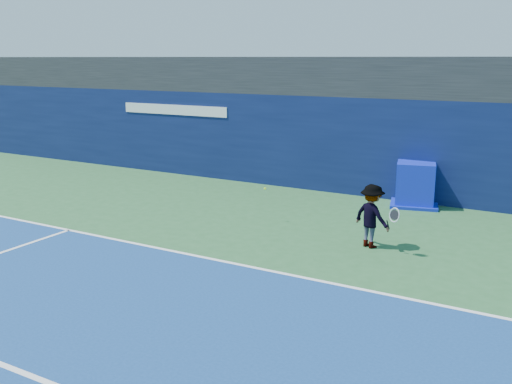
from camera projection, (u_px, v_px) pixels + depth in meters
ground at (147, 323)px, 9.18m from camera, size 80.00×80.00×0.00m
baseline at (242, 265)px, 11.73m from camera, size 24.00×0.10×0.01m
service_line at (48, 383)px, 7.49m from camera, size 24.00×0.10×0.01m
stadium_band at (378, 76)px, 18.11m from camera, size 36.00×3.00×1.20m
back_wall_assembly at (365, 146)px, 17.74m from camera, size 36.00×1.03×3.00m
equipment_cart at (415, 186)px, 16.41m from camera, size 1.59×1.59×1.26m
tennis_player at (372, 216)px, 12.73m from camera, size 1.26×0.86×1.44m
tennis_ball at (265, 189)px, 14.71m from camera, size 0.06×0.06×0.06m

